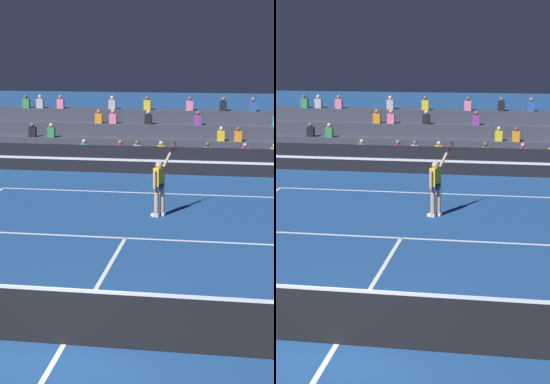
# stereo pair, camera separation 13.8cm
# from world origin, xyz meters

# --- Properties ---
(ground_plane) EXTENTS (120.00, 120.00, 0.00)m
(ground_plane) POSITION_xyz_m (0.00, 0.00, 0.00)
(ground_plane) COLOR navy
(court_lines) EXTENTS (11.10, 23.90, 0.01)m
(court_lines) POSITION_xyz_m (0.00, 0.00, 0.00)
(court_lines) COLOR white
(court_lines) RESTS_ON ground
(tennis_net) EXTENTS (12.00, 0.10, 1.10)m
(tennis_net) POSITION_xyz_m (0.00, 0.00, 0.54)
(tennis_net) COLOR #2D6B38
(tennis_net) RESTS_ON ground
(sponsor_banner_wall) EXTENTS (18.00, 0.26, 1.10)m
(sponsor_banner_wall) POSITION_xyz_m (0.00, 15.45, 0.55)
(sponsor_banner_wall) COLOR black
(sponsor_banner_wall) RESTS_ON ground
(bleacher_stand) EXTENTS (20.64, 3.80, 2.83)m
(bleacher_stand) POSITION_xyz_m (0.01, 18.62, 0.84)
(bleacher_stand) COLOR #383D4C
(bleacher_stand) RESTS_ON ground
(tennis_player) EXTENTS (0.71, 1.25, 2.28)m
(tennis_player) POSITION_xyz_m (0.64, 8.88, 0.98)
(tennis_player) COLOR tan
(tennis_player) RESTS_ON ground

